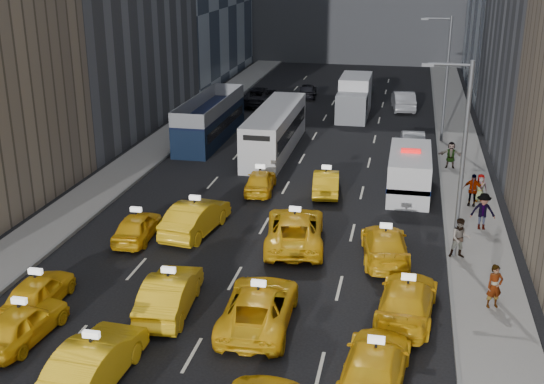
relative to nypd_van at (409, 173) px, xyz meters
The scene contains 34 objects.
sidewalk_west 18.20m from the nypd_van, 165.91° to the left, with size 3.00×90.00×0.15m, color gray.
sidewalk_east 5.68m from the nypd_van, 52.59° to the left, with size 3.00×90.00×0.15m, color gray.
curb_west 16.80m from the nypd_van, 164.70° to the left, with size 0.15×90.00×0.18m, color slate.
curb_east 4.95m from the nypd_van, 66.40° to the left, with size 0.15×90.00×0.18m, color slate.
streetlight_near 9.58m from the nypd_van, 76.47° to the right, with size 2.15×0.22×9.00m.
streetlight_far 12.19m from the nypd_van, 79.76° to the left, with size 2.15×0.22×9.00m.
taxi_4 23.12m from the nypd_van, 125.32° to the right, with size 1.64×4.07×1.39m, color yellow.
taxi_5 22.89m from the nypd_van, 115.04° to the right, with size 1.68×4.83×1.59m, color yellow.
taxi_7 19.03m from the nypd_van, 92.38° to the right, with size 2.03×5.00×1.45m, color yellow.
taxi_8 21.72m from the nypd_van, 130.28° to the right, with size 1.60×3.98×1.36m, color yellow.
taxi_9 18.13m from the nypd_van, 119.32° to the right, with size 1.65×4.74×1.56m, color yellow.
taxi_10 16.93m from the nypd_van, 108.17° to the right, with size 2.50×5.42×1.51m, color yellow.
taxi_11 14.42m from the nypd_van, 89.42° to the right, with size 2.08×5.11×1.48m, color yellow.
taxi_12 15.94m from the nypd_van, 143.44° to the right, with size 1.58×3.93×1.34m, color yellow.
taxi_13 13.10m from the nypd_van, 141.61° to the right, with size 1.73×4.97×1.64m, color yellow.
taxi_14 10.04m from the nypd_van, 121.21° to the right, with size 2.66×5.78×1.61m, color yellow.
taxi_15 9.43m from the nypd_van, 95.60° to the right, with size 2.01×4.94×1.43m, color yellow.
taxi_16 8.60m from the nypd_van, 169.24° to the right, with size 1.57×3.91×1.33m, color yellow.
taxi_17 4.81m from the nypd_van, 166.81° to the right, with size 1.45×4.15×1.37m, color yellow.
nypd_van is the anchor object (origin of this frame).
double_decker 17.00m from the nypd_van, 148.62° to the left, with size 3.60×10.97×3.13m.
city_bus 11.54m from the nypd_van, 143.38° to the left, with size 2.61×11.64×3.00m.
box_truck 19.19m from the nypd_van, 104.56° to the left, with size 2.46×7.13×3.26m.
misc_car_0 8.91m from the nypd_van, 89.10° to the left, with size 1.52×4.36×1.44m, color #B3B6BC.
misc_car_1 25.10m from the nypd_van, 122.63° to the left, with size 2.68×5.82×1.62m, color black.
misc_car_2 27.03m from the nypd_van, 100.62° to the left, with size 2.29×5.62×1.63m, color slate.
misc_car_3 26.92m from the nypd_van, 111.26° to the left, with size 1.61×4.01×1.37m, color black.
misc_car_4 21.76m from the nypd_van, 92.09° to the left, with size 1.76×5.06×1.67m, color #98999F.
pedestrian_0 13.66m from the nypd_van, 75.39° to the right, with size 0.65×0.43×1.78m, color gray.
pedestrian_1 9.11m from the nypd_van, 74.83° to the right, with size 0.91×0.50×1.87m, color gray.
pedestrian_2 6.33m from the nypd_van, 54.60° to the right, with size 1.22×0.50×1.88m, color gray.
pedestrian_3 3.87m from the nypd_van, 28.43° to the right, with size 1.05×0.48×1.79m, color gray.
pedestrian_4 4.02m from the nypd_van, 15.17° to the right, with size 0.76×0.41×1.55m, color gray.
pedestrian_5 5.52m from the nypd_van, 62.61° to the left, with size 1.57×0.45×1.69m, color gray.
Camera 1 is at (6.84, -17.45, 13.39)m, focal length 45.00 mm.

